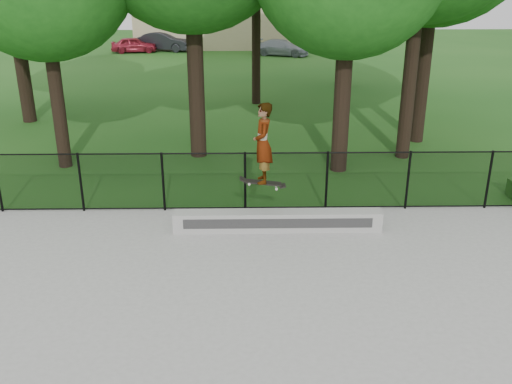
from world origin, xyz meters
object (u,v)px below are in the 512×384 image
grind_ledge (278,221)px  skater_airborne (263,145)px  car_b (164,41)px  car_a (134,45)px  car_c (282,48)px

grind_ledge → skater_airborne: size_ratio=2.49×
car_b → skater_airborne: bearing=-151.5°
car_a → car_b: 2.22m
grind_ledge → car_b: size_ratio=1.30×
car_a → skater_airborne: 30.84m
grind_ledge → car_c: size_ratio=1.40×
car_b → skater_airborne: (6.18, -30.52, 1.47)m
car_b → skater_airborne: size_ratio=1.92×
car_a → car_c: size_ratio=0.93×
skater_airborne → car_b: bearing=101.5°
grind_ledge → car_b: (-6.53, 30.43, 0.37)m
car_c → skater_airborne: (-2.15, -28.01, 1.60)m
car_b → car_a: bearing=129.4°
grind_ledge → car_a: (-8.58, 29.60, 0.25)m
grind_ledge → car_a: size_ratio=1.51×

